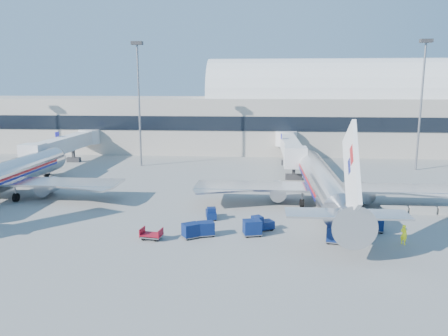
# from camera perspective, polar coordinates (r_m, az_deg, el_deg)

# --- Properties ---
(ground) EXTENTS (260.00, 260.00, 0.00)m
(ground) POSITION_cam_1_polar(r_m,az_deg,el_deg) (51.34, 2.19, -6.11)
(ground) COLOR gray
(ground) RESTS_ON ground
(terminal) EXTENTS (170.00, 28.15, 21.00)m
(terminal) POSITION_cam_1_polar(r_m,az_deg,el_deg) (106.46, -3.83, 6.77)
(terminal) COLOR #B2AA9E
(terminal) RESTS_ON ground
(airliner_main) EXTENTS (32.00, 37.26, 12.07)m
(airliner_main) POSITION_cam_1_polar(r_m,az_deg,el_deg) (55.49, 12.80, -1.96)
(airliner_main) COLOR silver
(airliner_main) RESTS_ON ground
(airliner_mid) EXTENTS (32.00, 37.26, 12.07)m
(airliner_mid) POSITION_cam_1_polar(r_m,az_deg,el_deg) (64.60, -27.25, -1.12)
(airliner_mid) COLOR silver
(airliner_mid) RESTS_ON ground
(jetbridge_near) EXTENTS (4.40, 27.50, 6.25)m
(jetbridge_near) POSITION_cam_1_polar(r_m,az_deg,el_deg) (80.84, 8.57, 2.85)
(jetbridge_near) COLOR silver
(jetbridge_near) RESTS_ON ground
(jetbridge_mid) EXTENTS (4.40, 27.50, 6.25)m
(jetbridge_mid) POSITION_cam_1_polar(r_m,az_deg,el_deg) (88.49, -19.73, 3.01)
(jetbridge_mid) COLOR silver
(jetbridge_mid) RESTS_ON ground
(mast_west) EXTENTS (2.00, 1.20, 22.60)m
(mast_west) POSITION_cam_1_polar(r_m,az_deg,el_deg) (82.10, -11.11, 10.49)
(mast_west) COLOR slate
(mast_west) RESTS_ON ground
(mast_east) EXTENTS (2.00, 1.20, 22.60)m
(mast_east) POSITION_cam_1_polar(r_m,az_deg,el_deg) (83.89, 24.50, 9.74)
(mast_east) COLOR slate
(mast_east) RESTS_ON ground
(barrier_near) EXTENTS (3.00, 0.55, 0.90)m
(barrier_near) POSITION_cam_1_polar(r_m,az_deg,el_deg) (55.44, 21.30, -5.09)
(barrier_near) COLOR #9E9E96
(barrier_near) RESTS_ON ground
(barrier_mid) EXTENTS (3.00, 0.55, 0.90)m
(barrier_mid) POSITION_cam_1_polar(r_m,az_deg,el_deg) (56.48, 24.52, -5.05)
(barrier_mid) COLOR #9E9E96
(barrier_mid) RESTS_ON ground
(tug_lead) EXTENTS (2.75, 2.27, 1.61)m
(tug_lead) POSITION_cam_1_polar(r_m,az_deg,el_deg) (45.84, 4.83, -7.27)
(tug_lead) COLOR #0A1A4B
(tug_lead) RESTS_ON ground
(tug_right) EXTENTS (2.28, 1.64, 1.34)m
(tug_right) POSITION_cam_1_polar(r_m,az_deg,el_deg) (49.63, 14.17, -6.30)
(tug_right) COLOR #0A1A4B
(tug_right) RESTS_ON ground
(tug_left) EXTENTS (1.50, 2.36, 1.43)m
(tug_left) POSITION_cam_1_polar(r_m,az_deg,el_deg) (49.61, -1.70, -5.93)
(tug_left) COLOR #0A1A4B
(tug_left) RESTS_ON ground
(cart_train_a) EXTENTS (2.12, 1.81, 1.61)m
(cart_train_a) POSITION_cam_1_polar(r_m,az_deg,el_deg) (44.24, 3.71, -7.75)
(cart_train_a) COLOR #0A1A4B
(cart_train_a) RESTS_ON ground
(cart_train_b) EXTENTS (1.98, 1.73, 1.47)m
(cart_train_b) POSITION_cam_1_polar(r_m,az_deg,el_deg) (44.12, -2.37, -7.90)
(cart_train_b) COLOR #0A1A4B
(cart_train_b) RESTS_ON ground
(cart_train_c) EXTENTS (2.11, 1.99, 1.48)m
(cart_train_c) POSITION_cam_1_polar(r_m,az_deg,el_deg) (43.68, -4.33, -8.10)
(cart_train_c) COLOR #0A1A4B
(cart_train_c) RESTS_ON ground
(cart_solo_near) EXTENTS (2.07, 1.72, 1.62)m
(cart_solo_near) POSITION_cam_1_polar(r_m,az_deg,el_deg) (43.51, 14.41, -8.40)
(cart_solo_near) COLOR #0A1A4B
(cart_solo_near) RESTS_ON ground
(cart_solo_far) EXTENTS (2.30, 1.97, 1.75)m
(cart_solo_far) POSITION_cam_1_polar(r_m,az_deg,el_deg) (48.01, 19.04, -6.75)
(cart_solo_far) COLOR #0A1A4B
(cart_solo_far) RESTS_ON ground
(cart_open_red) EXTENTS (2.22, 1.72, 0.54)m
(cart_open_red) POSITION_cam_1_polar(r_m,az_deg,el_deg) (43.87, -9.42, -8.69)
(cart_open_red) COLOR slate
(cart_open_red) RESTS_ON ground
(ramp_worker) EXTENTS (0.80, 0.84, 1.93)m
(ramp_worker) POSITION_cam_1_polar(r_m,az_deg,el_deg) (45.18, 22.43, -8.03)
(ramp_worker) COLOR #D2ED18
(ramp_worker) RESTS_ON ground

